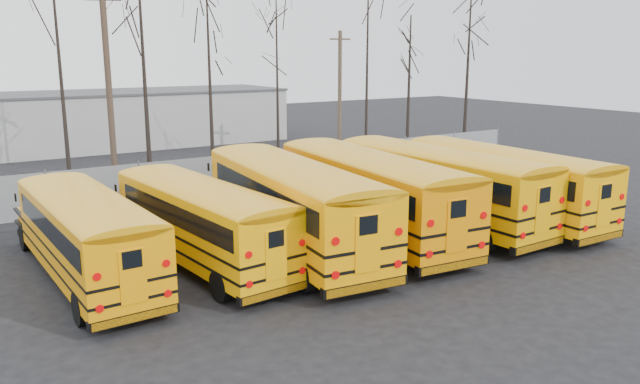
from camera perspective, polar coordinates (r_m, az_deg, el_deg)
ground at (r=21.52m, az=4.05°, el=-6.31°), size 120.00×120.00×0.00m
fence at (r=31.37m, az=-9.15°, el=1.50°), size 40.00×0.04×2.00m
distant_building at (r=50.55m, az=-16.34°, el=6.50°), size 22.00×8.00×4.00m
bus_a at (r=20.48m, az=-20.71°, el=-3.24°), size 2.66×10.22×2.84m
bus_b at (r=21.03m, az=-11.00°, el=-2.17°), size 3.26×10.43×2.87m
bus_c at (r=21.95m, az=-2.78°, el=-0.60°), size 3.94×12.13×3.34m
bus_d at (r=23.73m, az=4.31°, el=0.40°), size 3.87×12.13×3.34m
bus_e at (r=25.75m, az=10.41°, el=1.11°), size 3.05×11.78×3.27m
bus_f at (r=27.30m, az=15.99°, el=1.32°), size 2.87×11.31×3.15m
utility_pole_left at (r=34.34m, az=-18.75°, el=9.15°), size 1.75×0.77×10.26m
utility_pole_right at (r=43.05m, az=1.82°, el=9.10°), size 1.49×0.33×8.40m
tree_3 at (r=33.65m, az=-22.67°, el=10.30°), size 0.26×0.26×12.31m
tree_4 at (r=35.20m, az=-15.81°, el=10.77°), size 0.26×0.26×12.22m
tree_5 at (r=34.16m, az=-10.01°, el=9.18°), size 0.26×0.26×10.04m
tree_6 at (r=35.58m, az=-3.92°, el=9.32°), size 0.26×0.26×9.86m
tree_7 at (r=37.93m, az=4.33°, el=11.44°), size 0.26×0.26×12.39m
tree_8 at (r=41.70m, az=8.12°, el=9.33°), size 0.26×0.26×9.31m
tree_9 at (r=43.70m, az=13.31°, el=10.28°), size 0.26×0.26×10.84m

